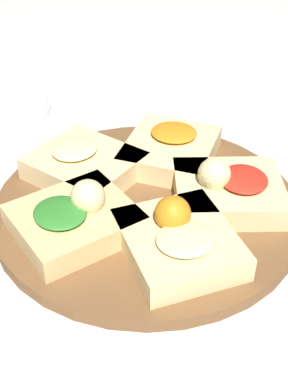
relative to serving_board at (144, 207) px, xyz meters
The scene contains 7 objects.
ground_plane 0.01m from the serving_board, ahead, with size 3.00×3.00×0.00m, color silver.
serving_board is the anchor object (origin of this frame).
focaccia_slice_0 0.11m from the serving_board, 18.48° to the right, with size 0.16×0.15×0.04m.
focaccia_slice_1 0.11m from the serving_board, 54.61° to the left, with size 0.17×0.17×0.04m.
focaccia_slice_2 0.10m from the serving_board, 124.62° to the left, with size 0.17×0.17×0.06m.
focaccia_slice_3 0.10m from the serving_board, 159.63° to the right, with size 0.16×0.15×0.06m.
focaccia_slice_4 0.10m from the serving_board, 88.54° to the right, with size 0.12×0.13×0.06m.
Camera 1 is at (-0.53, -0.00, 0.42)m, focal length 50.00 mm.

